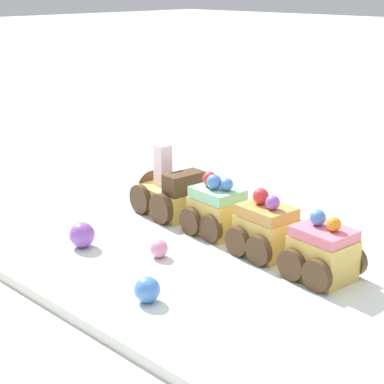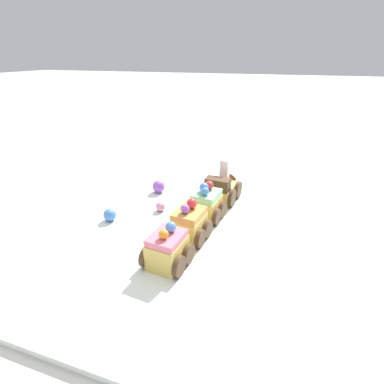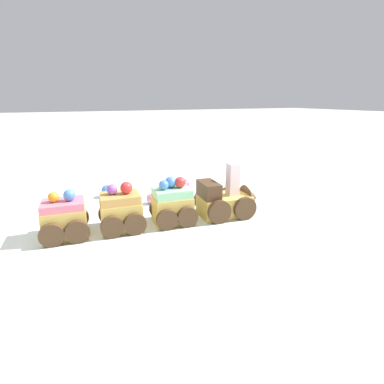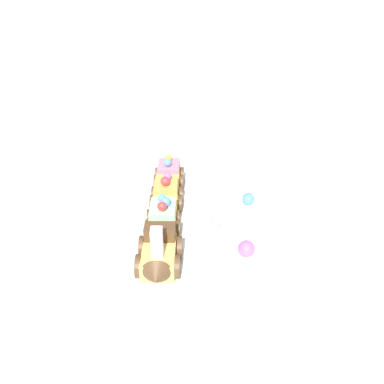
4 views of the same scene
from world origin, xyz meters
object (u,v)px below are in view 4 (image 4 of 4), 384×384
(cake_train_locomotive, at_px, (159,257))
(cake_car_mint, at_px, (163,218))
(gumball_pink, at_px, (215,222))
(cake_car_strawberry, at_px, (169,175))
(cake_car_caramel, at_px, (167,194))
(gumball_purple, at_px, (246,249))
(gumball_blue, at_px, (248,199))

(cake_train_locomotive, height_order, cake_car_mint, cake_train_locomotive)
(gumball_pink, bearing_deg, cake_car_strawberry, -152.09)
(cake_car_strawberry, bearing_deg, cake_train_locomotive, 0.01)
(cake_train_locomotive, distance_m, cake_car_caramel, 0.18)
(cake_car_strawberry, xyz_separation_m, gumball_purple, (0.25, 0.13, -0.01))
(cake_car_mint, distance_m, gumball_blue, 0.20)
(cake_car_caramel, xyz_separation_m, gumball_purple, (0.17, 0.14, -0.01))
(cake_car_caramel, bearing_deg, cake_car_mint, 0.07)
(cake_car_caramel, bearing_deg, cake_car_strawberry, -179.94)
(gumball_purple, bearing_deg, cake_car_strawberry, -152.49)
(cake_train_locomotive, height_order, cake_car_caramel, cake_train_locomotive)
(cake_car_caramel, height_order, gumball_pink, cake_car_caramel)
(gumball_blue, xyz_separation_m, gumball_purple, (0.16, -0.04, 0.00))
(cake_train_locomotive, bearing_deg, cake_car_strawberry, -179.99)
(gumball_blue, bearing_deg, cake_train_locomotive, -47.52)
(cake_car_mint, bearing_deg, gumball_blue, 117.79)
(cake_car_strawberry, bearing_deg, gumball_pink, 33.52)
(gumball_pink, bearing_deg, gumball_purple, 26.76)
(cake_car_mint, relative_size, cake_car_strawberry, 1.04)
(cake_train_locomotive, height_order, gumball_purple, cake_train_locomotive)
(cake_train_locomotive, height_order, gumball_pink, cake_train_locomotive)
(cake_car_mint, relative_size, gumball_blue, 2.95)
(gumball_blue, relative_size, gumball_purple, 0.85)
(cake_car_mint, distance_m, gumball_purple, 0.17)
(cake_train_locomotive, relative_size, cake_car_mint, 1.49)
(cake_car_mint, xyz_separation_m, gumball_purple, (0.08, 0.14, -0.01))
(cake_car_mint, height_order, cake_car_caramel, same)
(cake_car_mint, bearing_deg, cake_car_strawberry, -179.93)
(cake_train_locomotive, bearing_deg, gumball_blue, 138.09)
(cake_car_strawberry, height_order, gumball_pink, cake_car_strawberry)
(gumball_pink, bearing_deg, cake_car_caramel, -130.47)
(cake_car_caramel, height_order, gumball_purple, cake_car_caramel)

